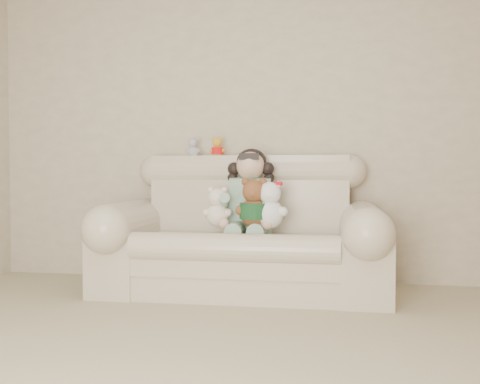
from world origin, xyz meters
The scene contains 8 objects.
wall_back centered at (0.00, 2.50, 1.30)m, with size 4.50×4.50×0.00m, color tan.
sofa centered at (-0.07, 2.00, 0.52)m, with size 2.10×0.95×1.03m, color beige, non-canonical shape.
seated_child centered at (-0.02, 2.08, 0.75)m, with size 0.40×0.49×0.66m, color #2F7447, non-canonical shape.
brown_teddy centered at (0.04, 1.85, 0.71)m, with size 0.27×0.20×0.42m, color brown, non-canonical shape.
white_cat centered at (0.15, 1.85, 0.70)m, with size 0.25×0.19×0.40m, color white, non-canonical shape.
cream_teddy centered at (-0.23, 1.89, 0.67)m, with size 0.22×0.17×0.34m, color white, non-canonical shape.
yellow_mini_bear centered at (-0.32, 2.33, 1.11)m, with size 0.12×0.10×0.19m, color gold, non-canonical shape.
grey_mini_plush centered at (-0.52, 2.33, 1.11)m, with size 0.12×0.09×0.19m, color silver, non-canonical shape.
Camera 1 is at (0.57, -1.98, 0.89)m, focal length 41.00 mm.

